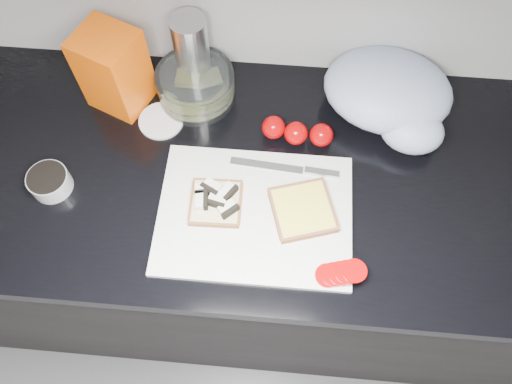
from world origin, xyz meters
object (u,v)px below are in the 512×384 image
(cutting_board, at_px, (255,214))
(steel_canister, at_px, (192,52))
(glass_bowl, at_px, (196,86))
(bread_bag, at_px, (114,70))

(cutting_board, height_order, steel_canister, steel_canister)
(glass_bowl, distance_m, bread_bag, 0.18)
(steel_canister, bearing_deg, glass_bowl, -79.39)
(cutting_board, relative_size, glass_bowl, 2.23)
(glass_bowl, relative_size, bread_bag, 0.93)
(glass_bowl, bearing_deg, cutting_board, -61.56)
(glass_bowl, height_order, steel_canister, steel_canister)
(bread_bag, bearing_deg, glass_bowl, 29.40)
(cutting_board, xyz_separation_m, bread_bag, (-0.33, 0.28, 0.09))
(glass_bowl, xyz_separation_m, steel_canister, (-0.01, 0.05, 0.06))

